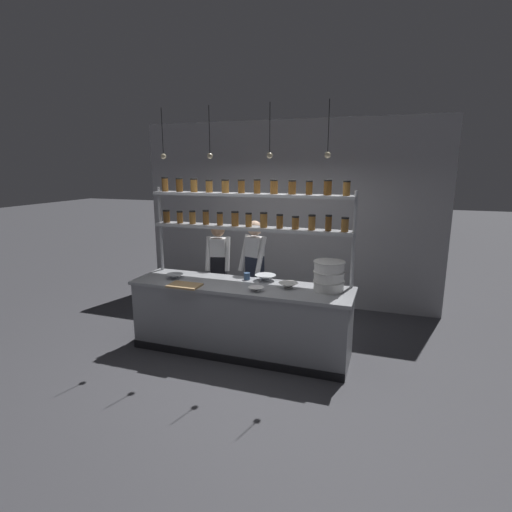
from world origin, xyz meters
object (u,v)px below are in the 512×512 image
(container_stack, at_px, (329,276))
(prep_bowl_center_back, at_px, (288,285))
(spice_shelf_unit, at_px, (249,213))
(prep_bowl_near_right, at_px, (256,289))
(chef_center, at_px, (255,269))
(prep_bowl_near_left, at_px, (175,276))
(prep_bowl_center_front, at_px, (265,278))
(chef_left, at_px, (219,268))
(cutting_board, at_px, (185,285))
(serving_cup_front, at_px, (247,276))

(container_stack, height_order, prep_bowl_center_back, container_stack)
(spice_shelf_unit, distance_m, prep_bowl_near_right, 1.04)
(prep_bowl_center_back, height_order, prep_bowl_near_right, prep_bowl_center_back)
(chef_center, height_order, prep_bowl_near_right, chef_center)
(prep_bowl_near_left, bearing_deg, container_stack, 4.33)
(container_stack, xyz_separation_m, prep_bowl_center_front, (-0.86, 0.16, -0.15))
(chef_left, bearing_deg, prep_bowl_center_back, -43.94)
(prep_bowl_center_front, bearing_deg, container_stack, -10.56)
(prep_bowl_center_front, bearing_deg, cutting_board, -146.41)
(chef_left, height_order, serving_cup_front, chef_left)
(chef_left, height_order, prep_bowl_near_right, chef_left)
(container_stack, height_order, serving_cup_front, container_stack)
(container_stack, distance_m, cutting_board, 1.79)
(chef_left, distance_m, prep_bowl_near_right, 1.30)
(cutting_board, bearing_deg, container_stack, 13.73)
(container_stack, bearing_deg, prep_bowl_near_left, -175.67)
(container_stack, xyz_separation_m, serving_cup_front, (-1.11, 0.12, -0.14))
(chef_center, bearing_deg, serving_cup_front, -69.30)
(spice_shelf_unit, xyz_separation_m, container_stack, (1.11, -0.22, -0.69))
(container_stack, relative_size, prep_bowl_near_left, 1.67)
(spice_shelf_unit, xyz_separation_m, chef_center, (-0.04, 0.34, -0.85))
(chef_left, distance_m, prep_bowl_center_front, 0.99)
(cutting_board, bearing_deg, spice_shelf_unit, 45.64)
(serving_cup_front, bearing_deg, chef_left, 142.29)
(spice_shelf_unit, bearing_deg, prep_bowl_near_right, -62.01)
(prep_bowl_center_front, distance_m, prep_bowl_near_right, 0.48)
(serving_cup_front, bearing_deg, cutting_board, -139.02)
(chef_center, relative_size, serving_cup_front, 18.04)
(cutting_board, height_order, serving_cup_front, serving_cup_front)
(chef_left, distance_m, prep_bowl_center_back, 1.42)
(chef_center, relative_size, container_stack, 4.35)
(cutting_board, xyz_separation_m, prep_bowl_center_back, (1.25, 0.36, 0.02))
(chef_left, distance_m, chef_center, 0.59)
(cutting_board, height_order, prep_bowl_near_right, prep_bowl_near_right)
(chef_center, bearing_deg, prep_bowl_center_front, -38.86)
(chef_left, xyz_separation_m, cutting_board, (-0.00, -1.03, 0.03))
(prep_bowl_near_left, distance_m, serving_cup_front, 0.97)
(spice_shelf_unit, xyz_separation_m, prep_bowl_center_back, (0.62, -0.28, -0.84))
(spice_shelf_unit, relative_size, prep_bowl_near_right, 14.26)
(container_stack, bearing_deg, prep_bowl_center_front, 169.44)
(chef_center, relative_size, prep_bowl_near_left, 7.27)
(spice_shelf_unit, relative_size, chef_left, 1.74)
(container_stack, bearing_deg, prep_bowl_near_right, -158.89)
(chef_left, bearing_deg, serving_cup_front, -53.39)
(prep_bowl_center_back, bearing_deg, spice_shelf_unit, 155.69)
(prep_bowl_center_front, bearing_deg, prep_bowl_near_right, -85.91)
(container_stack, bearing_deg, chef_left, 160.66)
(spice_shelf_unit, bearing_deg, prep_bowl_center_front, -13.15)
(prep_bowl_center_back, bearing_deg, serving_cup_front, 163.40)
(container_stack, height_order, prep_bowl_near_left, container_stack)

